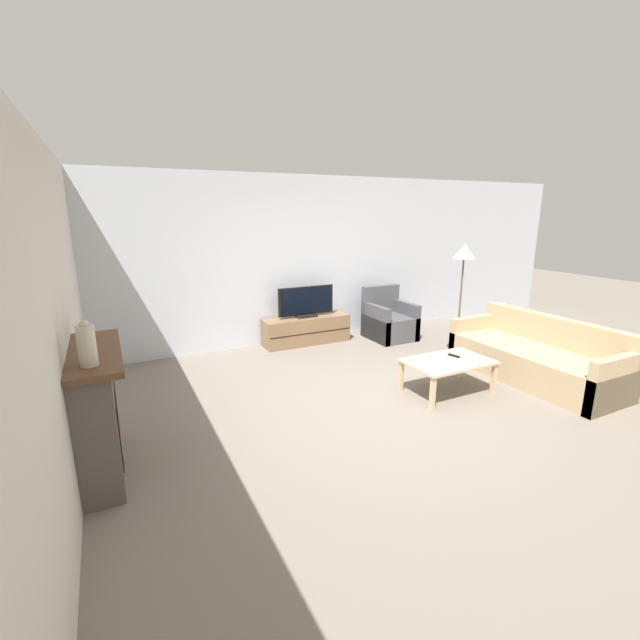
{
  "coord_description": "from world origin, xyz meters",
  "views": [
    {
      "loc": [
        -2.63,
        -3.63,
        2.14
      ],
      "look_at": [
        -0.36,
        0.86,
        0.85
      ],
      "focal_mm": 24.0,
      "sensor_mm": 36.0,
      "label": 1
    }
  ],
  "objects_px": {
    "tv_stand": "(306,330)",
    "couch": "(535,359)",
    "floor_lamp": "(464,258)",
    "tv": "(306,303)",
    "mantel_vase_left": "(87,345)",
    "remote": "(454,356)",
    "coffee_table": "(448,364)",
    "armchair": "(389,322)",
    "fireplace": "(97,411)"
  },
  "relations": [
    {
      "from": "armchair",
      "to": "couch",
      "type": "relative_size",
      "value": 0.41
    },
    {
      "from": "floor_lamp",
      "to": "coffee_table",
      "type": "bearing_deg",
      "value": -137.63
    },
    {
      "from": "tv",
      "to": "floor_lamp",
      "type": "height_order",
      "value": "floor_lamp"
    },
    {
      "from": "fireplace",
      "to": "tv",
      "type": "xyz_separation_m",
      "value": [
        3.06,
        2.49,
        0.14
      ]
    },
    {
      "from": "armchair",
      "to": "remote",
      "type": "distance_m",
      "value": 2.21
    },
    {
      "from": "fireplace",
      "to": "armchair",
      "type": "height_order",
      "value": "fireplace"
    },
    {
      "from": "fireplace",
      "to": "armchair",
      "type": "relative_size",
      "value": 1.42
    },
    {
      "from": "tv",
      "to": "coffee_table",
      "type": "relative_size",
      "value": 0.95
    },
    {
      "from": "tv",
      "to": "coffee_table",
      "type": "xyz_separation_m",
      "value": [
        0.67,
        -2.58,
        -0.32
      ]
    },
    {
      "from": "fireplace",
      "to": "remote",
      "type": "relative_size",
      "value": 8.06
    },
    {
      "from": "mantel_vase_left",
      "to": "armchair",
      "type": "height_order",
      "value": "mantel_vase_left"
    },
    {
      "from": "armchair",
      "to": "coffee_table",
      "type": "relative_size",
      "value": 0.86
    },
    {
      "from": "remote",
      "to": "floor_lamp",
      "type": "bearing_deg",
      "value": 28.58
    },
    {
      "from": "mantel_vase_left",
      "to": "armchair",
      "type": "bearing_deg",
      "value": 29.46
    },
    {
      "from": "coffee_table",
      "to": "floor_lamp",
      "type": "relative_size",
      "value": 0.62
    },
    {
      "from": "armchair",
      "to": "coffee_table",
      "type": "distance_m",
      "value": 2.33
    },
    {
      "from": "fireplace",
      "to": "mantel_vase_left",
      "type": "bearing_deg",
      "value": -87.47
    },
    {
      "from": "tv",
      "to": "armchair",
      "type": "relative_size",
      "value": 1.1
    },
    {
      "from": "fireplace",
      "to": "tv",
      "type": "bearing_deg",
      "value": 39.18
    },
    {
      "from": "tv_stand",
      "to": "tv",
      "type": "relative_size",
      "value": 1.49
    },
    {
      "from": "fireplace",
      "to": "mantel_vase_left",
      "type": "relative_size",
      "value": 3.68
    },
    {
      "from": "coffee_table",
      "to": "floor_lamp",
      "type": "distance_m",
      "value": 2.2
    },
    {
      "from": "mantel_vase_left",
      "to": "tv_stand",
      "type": "distance_m",
      "value": 4.3
    },
    {
      "from": "armchair",
      "to": "floor_lamp",
      "type": "relative_size",
      "value": 0.53
    },
    {
      "from": "tv",
      "to": "remote",
      "type": "xyz_separation_m",
      "value": [
        0.83,
        -2.5,
        -0.26
      ]
    },
    {
      "from": "tv_stand",
      "to": "coffee_table",
      "type": "bearing_deg",
      "value": -75.44
    },
    {
      "from": "tv",
      "to": "couch",
      "type": "distance_m",
      "value": 3.43
    },
    {
      "from": "tv_stand",
      "to": "coffee_table",
      "type": "xyz_separation_m",
      "value": [
        0.67,
        -2.58,
        0.14
      ]
    },
    {
      "from": "fireplace",
      "to": "mantel_vase_left",
      "type": "xyz_separation_m",
      "value": [
        0.02,
        -0.38,
        0.68
      ]
    },
    {
      "from": "fireplace",
      "to": "mantel_vase_left",
      "type": "distance_m",
      "value": 0.78
    },
    {
      "from": "couch",
      "to": "floor_lamp",
      "type": "height_order",
      "value": "floor_lamp"
    },
    {
      "from": "fireplace",
      "to": "tv_stand",
      "type": "distance_m",
      "value": 3.96
    },
    {
      "from": "tv_stand",
      "to": "armchair",
      "type": "xyz_separation_m",
      "value": [
        1.39,
        -0.36,
        0.06
      ]
    },
    {
      "from": "armchair",
      "to": "tv",
      "type": "bearing_deg",
      "value": 165.44
    },
    {
      "from": "armchair",
      "to": "floor_lamp",
      "type": "distance_m",
      "value": 1.62
    },
    {
      "from": "tv_stand",
      "to": "armchair",
      "type": "distance_m",
      "value": 1.44
    },
    {
      "from": "tv",
      "to": "remote",
      "type": "relative_size",
      "value": 6.23
    },
    {
      "from": "fireplace",
      "to": "couch",
      "type": "height_order",
      "value": "fireplace"
    },
    {
      "from": "fireplace",
      "to": "couch",
      "type": "relative_size",
      "value": 0.59
    },
    {
      "from": "armchair",
      "to": "coffee_table",
      "type": "height_order",
      "value": "armchair"
    },
    {
      "from": "fireplace",
      "to": "remote",
      "type": "height_order",
      "value": "fireplace"
    },
    {
      "from": "tv",
      "to": "couch",
      "type": "relative_size",
      "value": 0.45
    },
    {
      "from": "mantel_vase_left",
      "to": "tv",
      "type": "distance_m",
      "value": 4.21
    },
    {
      "from": "tv_stand",
      "to": "coffee_table",
      "type": "relative_size",
      "value": 1.42
    },
    {
      "from": "fireplace",
      "to": "coffee_table",
      "type": "distance_m",
      "value": 3.73
    },
    {
      "from": "mantel_vase_left",
      "to": "remote",
      "type": "height_order",
      "value": "mantel_vase_left"
    },
    {
      "from": "tv_stand",
      "to": "couch",
      "type": "height_order",
      "value": "couch"
    },
    {
      "from": "mantel_vase_left",
      "to": "remote",
      "type": "distance_m",
      "value": 3.97
    },
    {
      "from": "mantel_vase_left",
      "to": "coffee_table",
      "type": "height_order",
      "value": "mantel_vase_left"
    },
    {
      "from": "remote",
      "to": "armchair",
      "type": "bearing_deg",
      "value": 59.79
    }
  ]
}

